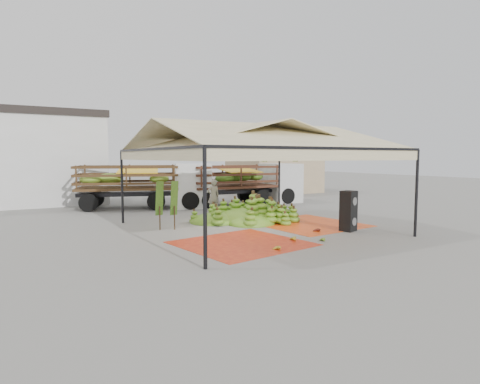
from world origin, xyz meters
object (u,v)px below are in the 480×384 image
speaker_stack (348,211)px  truck_left (151,181)px  vendor (213,196)px  banana_heap (248,208)px  truck_right (249,179)px

speaker_stack → truck_left: size_ratio=0.20×
speaker_stack → vendor: bearing=90.7°
banana_heap → vendor: size_ratio=3.03×
vendor → truck_left: 4.10m
truck_left → vendor: bearing=-41.1°
banana_heap → vendor: bearing=95.4°
banana_heap → truck_right: size_ratio=0.73×
banana_heap → speaker_stack: speaker_stack is taller
vendor → truck_right: (3.57, 2.49, 0.62)m
truck_left → truck_right: (5.58, -1.03, -0.02)m
speaker_stack → truck_right: size_ratio=0.22×
vendor → truck_right: 4.40m
banana_heap → truck_left: 6.78m
truck_left → truck_right: bearing=8.7°
speaker_stack → truck_right: bearing=64.5°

